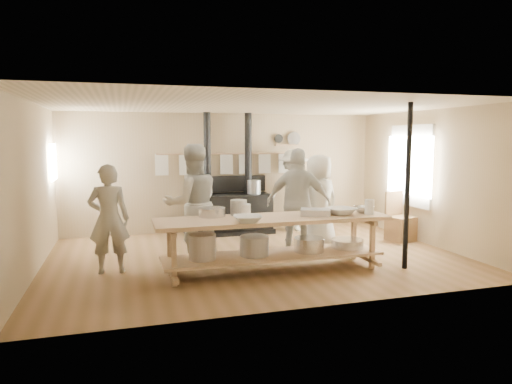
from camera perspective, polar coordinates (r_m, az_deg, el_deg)
ground at (r=8.02m, az=0.06°, el=-8.09°), size 7.00×7.00×0.00m
room_shell at (r=7.77m, az=0.06°, el=3.57°), size 7.00×7.00×7.00m
window_right at (r=9.85m, az=18.77°, el=3.15°), size 0.09×1.50×1.65m
left_opening at (r=9.53m, az=-23.99°, el=3.42°), size 0.00×0.90×0.90m
stove at (r=9.92m, az=-3.46°, el=-2.18°), size 1.90×0.75×2.60m
towel_rail at (r=10.09m, az=-3.83°, el=3.89°), size 3.00×0.04×0.47m
back_wall_shelf at (r=10.53m, az=3.96°, el=6.43°), size 0.63×0.14×0.32m
prep_table at (r=7.06m, az=2.08°, el=-5.79°), size 3.60×0.90×0.85m
support_post at (r=7.46m, az=18.41°, el=0.61°), size 0.08×0.08×2.60m
cook_far_left at (r=7.26m, az=-17.92°, el=-3.23°), size 0.64×0.44×1.67m
cook_left at (r=7.55m, az=-7.97°, el=-1.48°), size 1.05×0.87×1.96m
cook_center at (r=8.61m, az=7.86°, el=-1.16°), size 0.96×0.73×1.76m
cook_right at (r=7.86m, az=5.34°, el=-1.39°), size 1.19×0.95×1.89m
cook_by_window at (r=10.13m, az=4.68°, el=0.20°), size 1.23×0.77×1.81m
chair at (r=9.66m, az=17.56°, el=-4.11°), size 0.55×0.55×0.98m
bowl_white_a at (r=6.54m, az=-1.04°, el=-3.39°), size 0.46×0.46×0.10m
bowl_steel_a at (r=7.10m, az=-5.05°, el=-2.66°), size 0.39×0.39×0.09m
bowl_white_b at (r=7.34m, az=10.56°, el=-2.36°), size 0.54×0.54×0.11m
bowl_steel_b at (r=7.61m, az=13.34°, el=-2.14°), size 0.38×0.38×0.10m
roasting_pan at (r=7.20m, az=7.44°, el=-2.52°), size 0.54×0.47×0.10m
mixing_bowl_large at (r=7.08m, az=-5.54°, el=-2.51°), size 0.44×0.44×0.13m
bucket_galv at (r=7.16m, az=-2.19°, el=-1.95°), size 0.33×0.33×0.24m
deep_bowl_enamel at (r=7.18m, az=-1.76°, el=-2.20°), size 0.36×0.36×0.17m
pitcher at (r=7.46m, az=13.98°, el=-1.82°), size 0.20×0.20×0.23m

